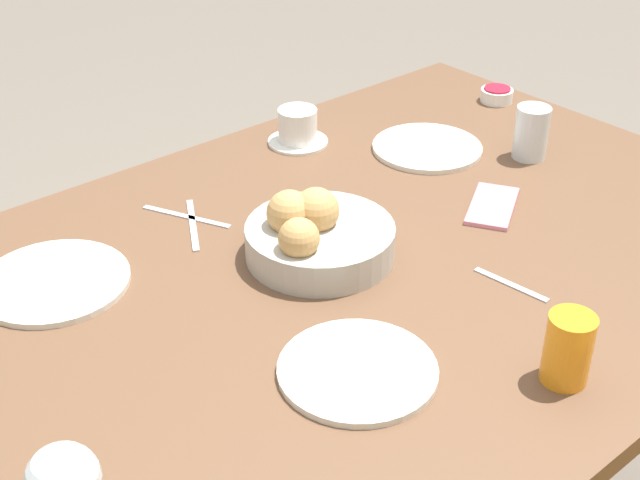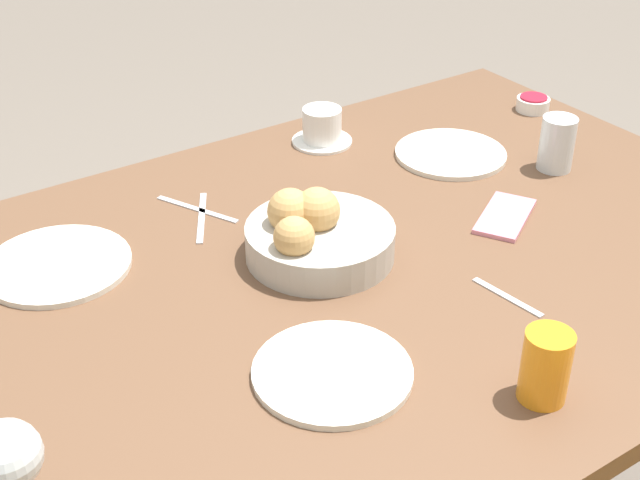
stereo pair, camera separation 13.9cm
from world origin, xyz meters
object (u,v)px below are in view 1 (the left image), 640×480
Objects in this scene: plate_near_left at (427,148)px; fork_silver at (193,225)px; spoon_coffee at (511,285)px; juice_glass at (568,349)px; water_tumbler at (531,133)px; knife_silver at (186,217)px; plate_far_center at (357,370)px; coffee_cup at (298,128)px; bread_basket at (316,235)px; cell_phone at (492,206)px; jam_bowl_berry at (497,95)px; plate_near_right at (54,282)px.

plate_near_left is 1.41× the size of fork_silver.
juice_glass is at bearing 56.75° from spoon_coffee.
water_tumbler reaches higher than knife_silver.
plate_near_left is 0.20m from water_tumbler.
plate_far_center is at bearing 35.77° from plate_near_left.
plate_far_center is at bearing 56.81° from coffee_cup.
bread_basket is at bearing -55.93° from spoon_coffee.
bread_basket reaches higher than cell_phone.
knife_silver is (-0.01, -0.03, 0.00)m from fork_silver.
plate_near_left reaches higher than knife_silver.
water_tumbler reaches higher than jam_bowl_berry.
plate_near_right is 0.62m from coffee_cup.
fork_silver is 0.54m from spoon_coffee.
jam_bowl_berry is at bearing -179.25° from fork_silver.
jam_bowl_berry reaches higher than plate_near_left.
bread_basket reaches higher than spoon_coffee.
coffee_cup is at bearing -158.75° from fork_silver.
juice_glass reaches higher than jam_bowl_berry.
plate_near_right is 0.27m from knife_silver.
jam_bowl_berry is 0.46× the size of fork_silver.
fork_silver is at bearing -6.53° from plate_near_left.
jam_bowl_berry is at bearing 165.38° from coffee_cup.
jam_bowl_berry reaches higher than plate_near_right.
plate_far_center is 0.28m from juice_glass.
spoon_coffee is (-0.12, -0.18, -0.05)m from juice_glass.
juice_glass is (-0.20, 0.19, 0.05)m from plate_far_center.
jam_bowl_berry reaches higher than knife_silver.
juice_glass is 0.67m from water_tumbler.
plate_near_left is 3.05× the size of jam_bowl_berry.
plate_near_left is 1.31× the size of cell_phone.
cell_phone is at bearing -160.38° from plate_far_center.
plate_near_right is 0.93m from water_tumbler.
jam_bowl_berry is at bearing -141.13° from cell_phone.
water_tumbler is (-0.13, 0.15, 0.05)m from plate_near_left.
cell_phone is at bearing 145.77° from fork_silver.
jam_bowl_berry is (-0.17, -0.22, -0.04)m from water_tumbler.
fork_silver is (0.81, 0.01, -0.01)m from jam_bowl_berry.
plate_far_center is at bearing -43.15° from juice_glass.
water_tumbler is at bearing -145.25° from spoon_coffee.
water_tumbler reaches higher than coffee_cup.
coffee_cup is 0.44m from cell_phone.
fork_silver is at bearing 77.32° from knife_silver.
bread_basket reaches higher than fork_silver.
coffee_cup is 0.49m from jam_bowl_berry.
coffee_cup is (-0.60, -0.14, 0.03)m from plate_near_right.
fork_silver is at bearing -34.23° from cell_phone.
coffee_cup is at bearing -103.89° from juice_glass.
bread_basket is at bearing 54.30° from coffee_cup.
coffee_cup is 0.76× the size of knife_silver.
spoon_coffee is at bearing 179.60° from plate_far_center.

